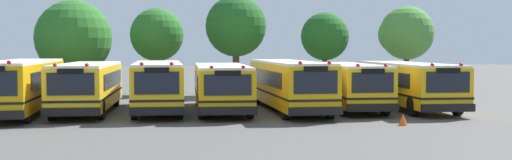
{
  "coord_description": "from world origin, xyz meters",
  "views": [
    {
      "loc": [
        -2.72,
        -31.84,
        3.31
      ],
      "look_at": [
        1.79,
        0.0,
        1.6
      ],
      "focal_mm": 43.12,
      "sensor_mm": 36.0,
      "label": 1
    }
  ],
  "objects_px": {
    "school_bus_3": "(221,86)",
    "tree_5": "(404,34)",
    "school_bus_1": "(88,85)",
    "school_bus_2": "(158,84)",
    "tree_3": "(234,25)",
    "school_bus_5": "(347,84)",
    "school_bus_6": "(408,83)",
    "tree_2": "(157,35)",
    "school_bus_4": "(289,83)",
    "tree_1": "(74,37)",
    "school_bus_0": "(21,84)",
    "tree_4": "(324,37)",
    "traffic_cone": "(403,120)"
  },
  "relations": [
    {
      "from": "school_bus_3",
      "to": "tree_5",
      "type": "relative_size",
      "value": 1.61
    },
    {
      "from": "school_bus_1",
      "to": "tree_5",
      "type": "height_order",
      "value": "tree_5"
    },
    {
      "from": "school_bus_2",
      "to": "tree_3",
      "type": "distance_m",
      "value": 12.07
    },
    {
      "from": "school_bus_5",
      "to": "school_bus_3",
      "type": "bearing_deg",
      "value": 2.6
    },
    {
      "from": "school_bus_6",
      "to": "tree_5",
      "type": "bearing_deg",
      "value": -109.1
    },
    {
      "from": "school_bus_3",
      "to": "tree_2",
      "type": "xyz_separation_m",
      "value": [
        -3.47,
        11.77,
        2.87
      ]
    },
    {
      "from": "school_bus_1",
      "to": "school_bus_6",
      "type": "bearing_deg",
      "value": -179.65
    },
    {
      "from": "school_bus_4",
      "to": "tree_5",
      "type": "xyz_separation_m",
      "value": [
        10.32,
        10.06,
        2.86
      ]
    },
    {
      "from": "school_bus_1",
      "to": "tree_1",
      "type": "bearing_deg",
      "value": -76.81
    },
    {
      "from": "tree_2",
      "to": "tree_5",
      "type": "relative_size",
      "value": 0.97
    },
    {
      "from": "school_bus_0",
      "to": "tree_2",
      "type": "relative_size",
      "value": 1.92
    },
    {
      "from": "school_bus_6",
      "to": "school_bus_5",
      "type": "bearing_deg",
      "value": 1.84
    },
    {
      "from": "school_bus_6",
      "to": "tree_3",
      "type": "distance_m",
      "value": 13.87
    },
    {
      "from": "school_bus_5",
      "to": "tree_3",
      "type": "xyz_separation_m",
      "value": [
        -4.97,
        10.54,
        3.51
      ]
    },
    {
      "from": "school_bus_1",
      "to": "tree_1",
      "type": "height_order",
      "value": "tree_1"
    },
    {
      "from": "school_bus_1",
      "to": "school_bus_2",
      "type": "bearing_deg",
      "value": 178.67
    },
    {
      "from": "school_bus_5",
      "to": "tree_2",
      "type": "bearing_deg",
      "value": -47.1
    },
    {
      "from": "school_bus_0",
      "to": "school_bus_6",
      "type": "bearing_deg",
      "value": 178.16
    },
    {
      "from": "school_bus_6",
      "to": "school_bus_1",
      "type": "bearing_deg",
      "value": 0.5
    },
    {
      "from": "school_bus_1",
      "to": "tree_4",
      "type": "relative_size",
      "value": 1.71
    },
    {
      "from": "school_bus_5",
      "to": "tree_4",
      "type": "xyz_separation_m",
      "value": [
        1.3,
        10.21,
        2.69
      ]
    },
    {
      "from": "school_bus_6",
      "to": "tree_3",
      "type": "xyz_separation_m",
      "value": [
        -8.35,
        10.52,
        3.49
      ]
    },
    {
      "from": "school_bus_5",
      "to": "tree_4",
      "type": "bearing_deg",
      "value": -95.65
    },
    {
      "from": "tree_4",
      "to": "tree_1",
      "type": "bearing_deg",
      "value": 177.51
    },
    {
      "from": "school_bus_2",
      "to": "school_bus_5",
      "type": "xyz_separation_m",
      "value": [
        10.01,
        -0.14,
        -0.06
      ]
    },
    {
      "from": "school_bus_5",
      "to": "tree_4",
      "type": "height_order",
      "value": "tree_4"
    },
    {
      "from": "school_bus_2",
      "to": "traffic_cone",
      "type": "distance_m",
      "value": 12.64
    },
    {
      "from": "tree_3",
      "to": "tree_4",
      "type": "relative_size",
      "value": 1.19
    },
    {
      "from": "tree_2",
      "to": "tree_4",
      "type": "xyz_separation_m",
      "value": [
        11.53,
        -1.43,
        -0.16
      ]
    },
    {
      "from": "tree_3",
      "to": "traffic_cone",
      "type": "distance_m",
      "value": 18.86
    },
    {
      "from": "school_bus_6",
      "to": "tree_1",
      "type": "xyz_separation_m",
      "value": [
        -19.17,
        10.93,
        2.61
      ]
    },
    {
      "from": "school_bus_2",
      "to": "school_bus_1",
      "type": "bearing_deg",
      "value": -3.18
    },
    {
      "from": "traffic_cone",
      "to": "tree_4",
      "type": "bearing_deg",
      "value": 86.97
    },
    {
      "from": "school_bus_2",
      "to": "tree_1",
      "type": "bearing_deg",
      "value": -62.5
    },
    {
      "from": "school_bus_4",
      "to": "tree_2",
      "type": "xyz_separation_m",
      "value": [
        -7.02,
        11.74,
        2.77
      ]
    },
    {
      "from": "tree_2",
      "to": "tree_4",
      "type": "height_order",
      "value": "tree_2"
    },
    {
      "from": "tree_5",
      "to": "tree_2",
      "type": "bearing_deg",
      "value": 174.47
    },
    {
      "from": "school_bus_6",
      "to": "traffic_cone",
      "type": "xyz_separation_m",
      "value": [
        -2.99,
        -6.97,
        -1.13
      ]
    },
    {
      "from": "tree_1",
      "to": "school_bus_3",
      "type": "bearing_deg",
      "value": -50.83
    },
    {
      "from": "school_bus_3",
      "to": "tree_3",
      "type": "xyz_separation_m",
      "value": [
        1.8,
        10.66,
        3.52
      ]
    },
    {
      "from": "school_bus_1",
      "to": "school_bus_5",
      "type": "relative_size",
      "value": 1.06
    },
    {
      "from": "school_bus_0",
      "to": "tree_4",
      "type": "relative_size",
      "value": 2.02
    },
    {
      "from": "school_bus_3",
      "to": "school_bus_6",
      "type": "bearing_deg",
      "value": -177.72
    },
    {
      "from": "tree_1",
      "to": "tree_2",
      "type": "height_order",
      "value": "tree_1"
    },
    {
      "from": "tree_1",
      "to": "school_bus_6",
      "type": "bearing_deg",
      "value": -29.7
    },
    {
      "from": "school_bus_4",
      "to": "tree_3",
      "type": "bearing_deg",
      "value": -81.78
    },
    {
      "from": "school_bus_4",
      "to": "traffic_cone",
      "type": "xyz_separation_m",
      "value": [
        3.6,
        -6.85,
        -1.19
      ]
    },
    {
      "from": "school_bus_6",
      "to": "tree_3",
      "type": "bearing_deg",
      "value": -50.14
    },
    {
      "from": "school_bus_5",
      "to": "tree_5",
      "type": "bearing_deg",
      "value": -123.88
    },
    {
      "from": "school_bus_5",
      "to": "tree_2",
      "type": "relative_size",
      "value": 1.53
    }
  ]
}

